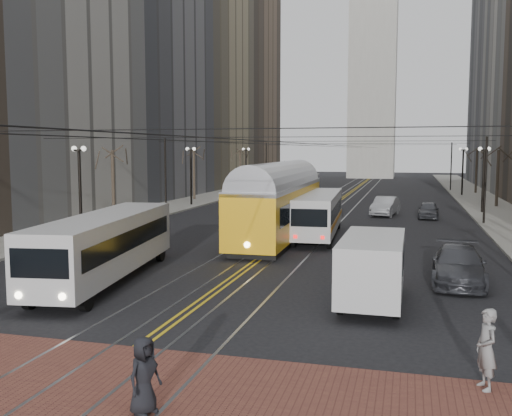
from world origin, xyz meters
The scene contains 21 objects.
ground centered at (0.00, 0.00, 0.00)m, with size 260.00×260.00×0.00m, color black.
sidewalk_left centered at (-15.00, 45.00, 0.07)m, with size 5.00×140.00×0.15m, color gray.
sidewalk_right centered at (15.00, 45.00, 0.07)m, with size 5.00×140.00×0.15m, color gray.
crosswalk_band centered at (0.00, -4.00, 0.01)m, with size 25.00×6.00×0.01m, color brown.
streetcar_rails centered at (0.00, 45.00, 0.00)m, with size 4.80×130.00×0.02m, color gray.
centre_lines centered at (0.00, 45.00, 0.01)m, with size 0.42×130.00×0.01m, color gold.
building_left_mid centered at (-25.50, 46.00, 17.00)m, with size 16.00×20.00×34.00m, color slate.
building_left_midfar centered at (-27.50, 66.00, 26.00)m, with size 20.00×20.00×52.00m, color gray.
building_left_far centered at (-25.50, 86.00, 20.00)m, with size 16.00×20.00×40.00m, color brown.
lamp_posts centered at (0.00, 28.75, 2.80)m, with size 27.60×57.20×5.60m.
street_trees centered at (0.00, 35.25, 2.80)m, with size 31.68×53.28×5.60m.
trolley_wires centered at (0.00, 34.83, 3.77)m, with size 25.96×120.00×6.60m.
transit_bus centered at (-5.11, 6.22, 1.43)m, with size 2.39×11.46×2.87m, color silver.
streetcar centered at (-0.50, 19.57, 1.86)m, with size 2.93×15.80×3.72m, color yellow.
rear_bus centered at (1.80, 20.88, 1.42)m, with size 2.36×10.86×2.83m, color silver.
cargo_van centered at (6.17, 5.39, 1.24)m, with size 2.16×5.62×2.49m, color silver.
sedan_grey centered at (9.03, 33.30, 0.68)m, with size 1.61×4.01×1.37m, color #3C3E43.
sedan_silver centered at (5.50, 34.47, 0.80)m, with size 1.70×4.88×1.61m, color #9A9DA2.
sedan_parked centered at (9.50, 9.74, 0.77)m, with size 2.15×5.30×1.54m, color #3C3D43.
pedestrian_a centered at (2.01, -4.72, 0.85)m, with size 0.82×0.53×1.68m, color black.
pedestrian_b centered at (9.23, -1.50, 0.98)m, with size 0.71×0.46×1.94m, color gray.
Camera 1 is at (7.35, -15.42, 5.65)m, focal length 40.00 mm.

